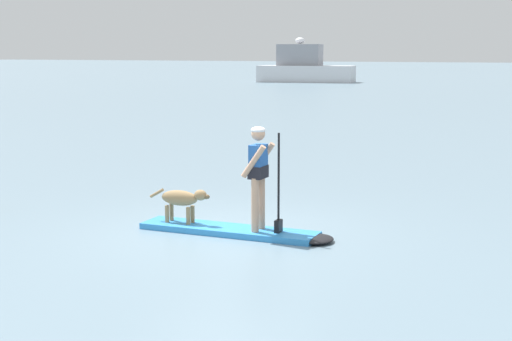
# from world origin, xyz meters

# --- Properties ---
(ground_plane) EXTENTS (400.00, 400.00, 0.00)m
(ground_plane) POSITION_xyz_m (0.00, 0.00, 0.00)
(ground_plane) COLOR slate
(paddleboard) EXTENTS (3.31, 0.84, 0.10)m
(paddleboard) POSITION_xyz_m (0.23, 0.01, 0.05)
(paddleboard) COLOR #338CD8
(paddleboard) RESTS_ON ground_plane
(person_paddler) EXTENTS (0.62, 0.49, 1.68)m
(person_paddler) POSITION_xyz_m (0.54, 0.03, 1.08)
(person_paddler) COLOR tan
(person_paddler) RESTS_ON paddleboard
(dog) EXTENTS (1.14, 0.26, 0.59)m
(dog) POSITION_xyz_m (-0.86, -0.05, 0.50)
(dog) COLOR #997A51
(dog) RESTS_ON paddleboard
(moored_boat_far_port) EXTENTS (9.62, 5.05, 4.28)m
(moored_boat_far_port) POSITION_xyz_m (-23.10, 57.48, 1.36)
(moored_boat_far_port) COLOR silver
(moored_boat_far_port) RESTS_ON ground_plane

